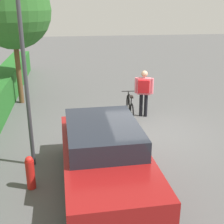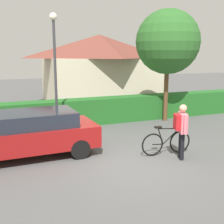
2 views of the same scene
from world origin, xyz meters
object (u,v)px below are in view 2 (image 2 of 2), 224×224
at_px(person_rider, 181,126).
at_px(street_lamp, 55,60).
at_px(parked_car_near, 30,133).
at_px(bicycle, 166,142).
at_px(tree_kerbside, 168,42).
at_px(fire_hydrant, 28,131).

xyz_separation_m(person_rider, street_lamp, (-3.06, 3.71, 1.91)).
height_order(parked_car_near, bicycle, parked_car_near).
bearing_deg(bicycle, parked_car_near, 160.67).
bearing_deg(tree_kerbside, bicycle, -121.52).
xyz_separation_m(street_lamp, tree_kerbside, (5.44, 0.98, 0.75)).
height_order(person_rider, street_lamp, street_lamp).
distance_m(person_rider, street_lamp, 5.17).
relative_size(bicycle, tree_kerbside, 0.33).
xyz_separation_m(bicycle, fire_hydrant, (-4.00, 3.12, 0.01)).
relative_size(tree_kerbside, fire_hydrant, 6.44).
bearing_deg(fire_hydrant, bicycle, -37.96).
height_order(person_rider, tree_kerbside, tree_kerbside).
distance_m(parked_car_near, street_lamp, 3.05).
xyz_separation_m(bicycle, tree_kerbside, (2.55, 4.15, 3.31)).
xyz_separation_m(street_lamp, fire_hydrant, (-1.11, -0.05, -2.56)).
bearing_deg(tree_kerbside, parked_car_near, -157.90).
bearing_deg(person_rider, fire_hydrant, 138.70).
distance_m(parked_car_near, bicycle, 4.38).
xyz_separation_m(parked_car_near, person_rider, (4.28, -1.98, 0.29)).
bearing_deg(tree_kerbside, street_lamp, -169.82).
bearing_deg(parked_car_near, person_rider, -24.82).
bearing_deg(person_rider, tree_kerbside, 63.02).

